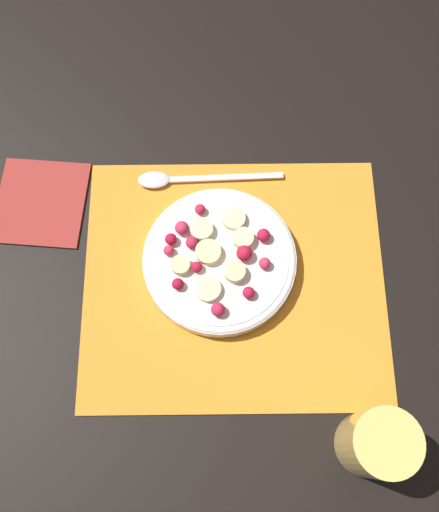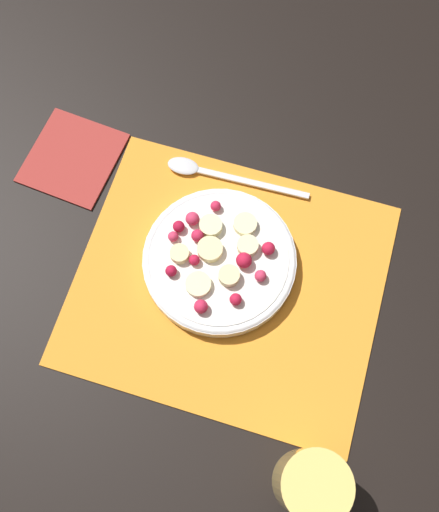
% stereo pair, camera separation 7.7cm
% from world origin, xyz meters
% --- Properties ---
extents(ground_plane, '(3.00, 3.00, 0.00)m').
position_xyz_m(ground_plane, '(0.00, 0.00, 0.00)').
color(ground_plane, black).
extents(placemat, '(0.42, 0.36, 0.01)m').
position_xyz_m(placemat, '(0.00, 0.00, 0.00)').
color(placemat, orange).
rests_on(placemat, ground_plane).
extents(fruit_bowl, '(0.21, 0.21, 0.05)m').
position_xyz_m(fruit_bowl, '(-0.02, 0.02, 0.02)').
color(fruit_bowl, white).
rests_on(fruit_bowl, placemat).
extents(spoon, '(0.22, 0.03, 0.01)m').
position_xyz_m(spoon, '(-0.08, 0.15, 0.01)').
color(spoon, silver).
rests_on(spoon, placemat).
extents(drinking_glass, '(0.08, 0.08, 0.11)m').
position_xyz_m(drinking_glass, '(0.16, -0.22, 0.05)').
color(drinking_glass, '#F4CC66').
rests_on(drinking_glass, ground_plane).
extents(napkin, '(0.14, 0.15, 0.01)m').
position_xyz_m(napkin, '(-0.28, 0.12, 0.00)').
color(napkin, '#A3332D').
rests_on(napkin, ground_plane).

